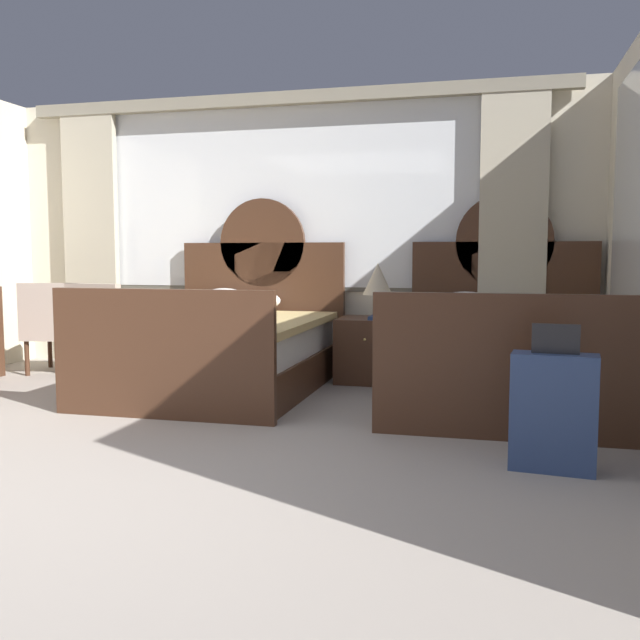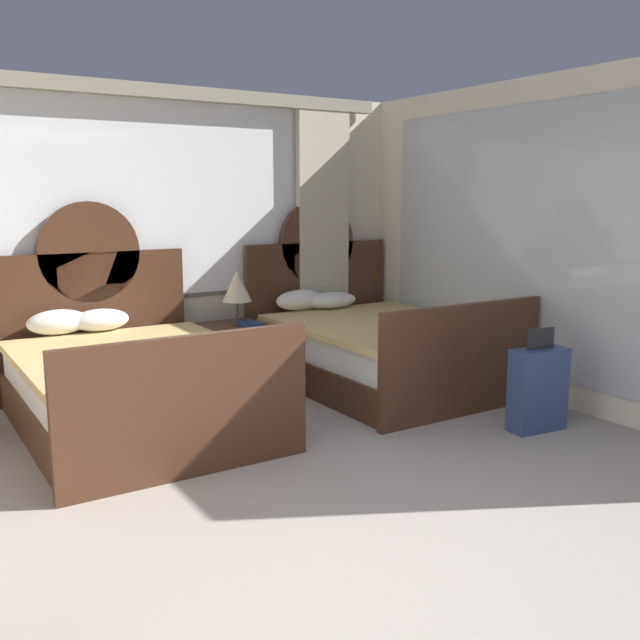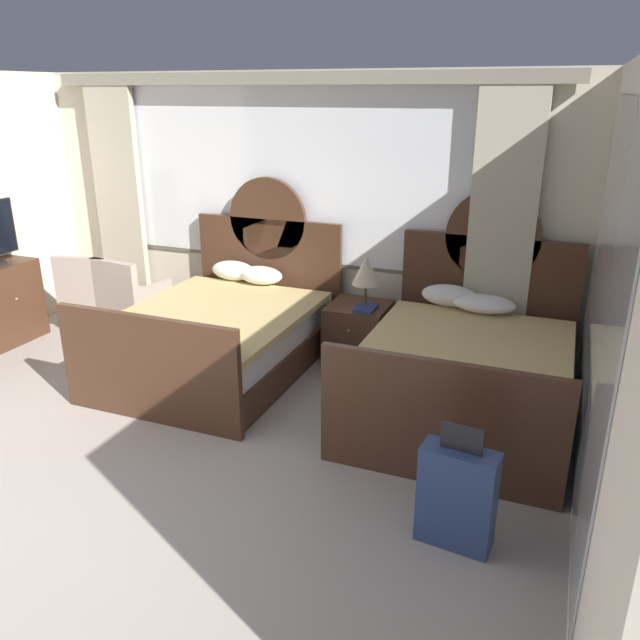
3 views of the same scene
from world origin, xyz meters
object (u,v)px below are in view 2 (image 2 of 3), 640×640
(bed_near_mirror, at_px, (376,347))
(suitcase_on_floor, at_px, (538,389))
(nightstand_between_beds, at_px, (234,355))
(book_on_nightstand, at_px, (249,324))
(bed_near_window, at_px, (132,382))
(table_lamp_on_nightstand, at_px, (237,287))

(bed_near_mirror, relative_size, suitcase_on_floor, 2.87)
(nightstand_between_beds, bearing_deg, bed_near_mirror, -29.40)
(bed_near_mirror, relative_size, book_on_nightstand, 8.55)
(bed_near_window, distance_m, table_lamp_on_nightstand, 1.49)
(suitcase_on_floor, bearing_deg, bed_near_window, 146.24)
(bed_near_mirror, xyz_separation_m, table_lamp_on_nightstand, (-1.08, 0.66, 0.56))
(bed_near_window, height_order, table_lamp_on_nightstand, bed_near_window)
(nightstand_between_beds, bearing_deg, suitcase_on_floor, -59.46)
(bed_near_window, height_order, bed_near_mirror, same)
(book_on_nightstand, bearing_deg, table_lamp_on_nightstand, 109.81)
(suitcase_on_floor, bearing_deg, table_lamp_on_nightstand, 119.28)
(nightstand_between_beds, xyz_separation_m, book_on_nightstand, (0.11, -0.11, 0.30))
(nightstand_between_beds, relative_size, book_on_nightstand, 2.27)
(nightstand_between_beds, relative_size, table_lamp_on_nightstand, 1.20)
(bed_near_window, height_order, book_on_nightstand, bed_near_window)
(nightstand_between_beds, relative_size, suitcase_on_floor, 0.76)
(bed_near_window, relative_size, nightstand_between_beds, 3.77)
(table_lamp_on_nightstand, distance_m, book_on_nightstand, 0.35)
(bed_near_window, height_order, nightstand_between_beds, bed_near_window)
(bed_near_mirror, distance_m, book_on_nightstand, 1.19)
(bed_near_mirror, height_order, nightstand_between_beds, bed_near_mirror)
(nightstand_between_beds, bearing_deg, table_lamp_on_nightstand, 18.68)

